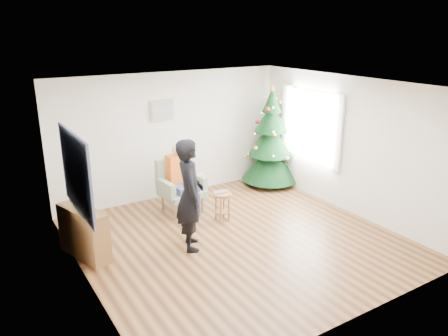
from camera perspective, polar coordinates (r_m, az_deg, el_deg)
floor at (r=7.51m, az=1.80°, el=-9.35°), size 5.00×5.00×0.00m
ceiling at (r=6.72m, az=2.02°, el=10.74°), size 5.00×5.00×0.00m
wall_back at (r=9.11m, az=-6.89°, el=4.24°), size 5.00×0.00×5.00m
wall_front at (r=5.26m, az=17.34°, el=-7.01°), size 5.00×0.00×5.00m
wall_left at (r=6.06m, az=-18.21°, el=-3.73°), size 0.00×5.00×5.00m
wall_right at (r=8.60m, az=15.91°, el=2.84°), size 0.00×5.00×5.00m
window_panel at (r=9.21m, az=11.32°, el=5.45°), size 0.04×1.30×1.40m
curtains at (r=9.19m, az=11.19°, el=5.43°), size 0.05×1.75×1.50m
christmas_tree at (r=9.79m, az=6.12°, el=3.57°), size 1.25×1.25×2.27m
stool at (r=8.13m, az=-0.23°, el=-4.99°), size 0.35×0.35×0.53m
laptop at (r=8.03m, az=-0.23°, el=-3.21°), size 0.30×0.21×0.02m
armchair at (r=8.53m, az=-5.71°, el=-3.16°), size 0.85×0.78×1.03m
seated_person at (r=8.37m, az=-5.56°, el=-1.28°), size 0.46×0.66×1.34m
standing_man at (r=6.93m, az=-4.47°, el=-3.53°), size 0.64×0.78×1.82m
game_controller at (r=6.88m, az=-2.98°, el=-0.95°), size 0.08×0.13×0.04m
console at (r=7.18m, az=-17.83°, el=-8.07°), size 0.59×1.04×0.80m
garland at (r=7.01m, az=-18.16°, el=-4.98°), size 0.14×0.90×0.14m
tapestry at (r=6.26m, az=-18.77°, el=-0.65°), size 0.03×1.50×1.15m
framed_picture at (r=8.88m, az=-8.10°, el=7.47°), size 0.52×0.05×0.42m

